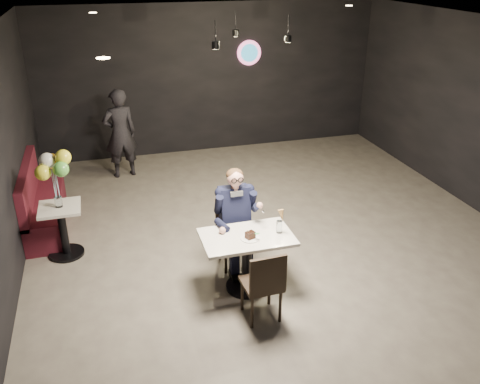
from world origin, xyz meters
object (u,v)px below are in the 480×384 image
object	(u,v)px
booth_bench	(43,196)
chair_near	(261,282)
chair_far	(235,235)
balloon_vase	(58,202)
main_table	(247,262)
passerby	(120,134)
sundae_glass	(279,227)
seated_man	(235,217)
side_table	(64,233)

from	to	relation	value
booth_bench	chair_near	bearing A→B (deg)	-50.29
chair_far	balloon_vase	size ratio (longest dim) A/B	6.25
main_table	passerby	world-z (taller)	passerby
balloon_vase	sundae_glass	bearing A→B (deg)	-29.51
chair_far	seated_man	size ratio (longest dim) A/B	0.64
chair_near	seated_man	xyz separation A→B (m)	(0.00, 1.12, 0.26)
booth_bench	passerby	size ratio (longest dim) A/B	1.18
chair_near	sundae_glass	world-z (taller)	chair_near
chair_far	side_table	size ratio (longest dim) A/B	1.35
chair_far	balloon_vase	xyz separation A→B (m)	(-2.20, 0.89, 0.36)
booth_bench	side_table	xyz separation A→B (m)	(0.30, -1.00, -0.15)
chair_far	main_table	bearing A→B (deg)	-90.00
sundae_glass	balloon_vase	size ratio (longest dim) A/B	1.09
chair_near	balloon_vase	size ratio (longest dim) A/B	6.25
chair_far	passerby	world-z (taller)	passerby
sundae_glass	side_table	bearing A→B (deg)	150.49
chair_near	sundae_glass	size ratio (longest dim) A/B	5.74
seated_man	sundae_glass	distance (m)	0.71
chair_near	side_table	xyz separation A→B (m)	(-2.20, 2.01, -0.12)
sundae_glass	booth_bench	bearing A→B (deg)	139.54
passerby	seated_man	bearing A→B (deg)	97.97
sundae_glass	side_table	size ratio (longest dim) A/B	0.23
booth_bench	side_table	world-z (taller)	booth_bench
chair_far	chair_near	world-z (taller)	same
side_table	main_table	bearing A→B (deg)	-33.17
side_table	passerby	bearing A→B (deg)	69.57
balloon_vase	booth_bench	bearing A→B (deg)	106.70
chair_far	seated_man	distance (m)	0.26
booth_bench	main_table	bearing A→B (deg)	-44.28
chair_far	side_table	distance (m)	2.37
chair_near	sundae_glass	bearing A→B (deg)	51.08
chair_far	sundae_glass	distance (m)	0.80
seated_man	passerby	distance (m)	3.75
main_table	booth_bench	bearing A→B (deg)	135.72
sundae_glass	chair_near	bearing A→B (deg)	-126.39
chair_far	passerby	xyz separation A→B (m)	(-1.21, 3.54, 0.37)
chair_far	sundae_glass	size ratio (longest dim) A/B	5.74
main_table	booth_bench	xyz separation A→B (m)	(-2.50, 2.44, 0.12)
seated_man	balloon_vase	xyz separation A→B (m)	(-2.20, 0.89, 0.10)
seated_man	side_table	xyz separation A→B (m)	(-2.20, 0.89, -0.38)
chair_far	booth_bench	size ratio (longest dim) A/B	0.47
main_table	booth_bench	size ratio (longest dim) A/B	0.56
chair_far	seated_man	world-z (taller)	seated_man
main_table	sundae_glass	size ratio (longest dim) A/B	6.86
main_table	sundae_glass	bearing A→B (deg)	-4.69
sundae_glass	seated_man	bearing A→B (deg)	124.30
main_table	chair_far	xyz separation A→B (m)	(0.00, 0.55, 0.09)
sundae_glass	side_table	distance (m)	3.02
seated_man	balloon_vase	distance (m)	2.37
chair_near	side_table	size ratio (longest dim) A/B	1.35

